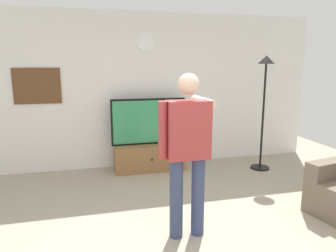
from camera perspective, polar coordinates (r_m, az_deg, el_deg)
back_wall at (r=5.54m, az=-4.46°, el=6.51°), size 6.40×0.10×2.70m
tv_stand at (r=5.41m, az=-3.45°, el=-5.72°), size 1.21×0.49×0.45m
television at (r=5.31m, az=-3.62°, el=0.86°), size 1.28×0.07×0.79m
wall_clock at (r=5.47m, az=-4.28°, el=15.23°), size 0.31×0.03×0.31m
framed_picture at (r=5.46m, az=-23.07°, el=6.83°), size 0.74×0.04×0.58m
floor_lamp at (r=5.47m, az=17.46°, el=6.52°), size 0.32×0.32×1.96m
person_standing_nearer_lamp at (r=3.17m, az=3.62°, el=-3.77°), size 0.61×0.78×1.73m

